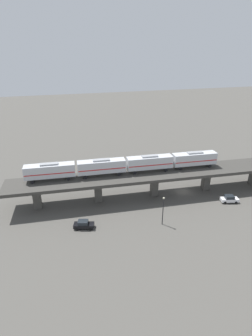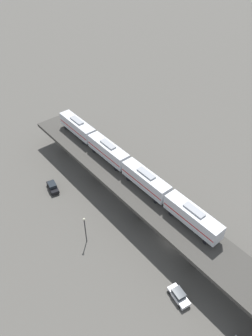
{
  "view_description": "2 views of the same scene",
  "coord_description": "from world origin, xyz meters",
  "px_view_note": "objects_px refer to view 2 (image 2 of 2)",
  "views": [
    {
      "loc": [
        56.1,
        -34.1,
        35.21
      ],
      "look_at": [
        -2.85,
        -15.7,
        8.03
      ],
      "focal_mm": 28.0,
      "sensor_mm": 36.0,
      "label": 1
    },
    {
      "loc": [
        34.68,
        22.3,
        53.9
      ],
      "look_at": [
        -2.85,
        -15.7,
        8.03
      ],
      "focal_mm": 35.0,
      "sensor_mm": 36.0,
      "label": 2
    }
  ],
  "objects_px": {
    "street_car_white": "(179,295)",
    "street_car_black": "(53,187)",
    "subway_train": "(126,164)",
    "street_lamp": "(85,228)"
  },
  "relations": [
    {
      "from": "subway_train",
      "to": "street_lamp",
      "type": "height_order",
      "value": "subway_train"
    },
    {
      "from": "subway_train",
      "to": "street_car_white",
      "type": "bearing_deg",
      "value": 65.05
    },
    {
      "from": "street_car_black",
      "to": "street_lamp",
      "type": "xyz_separation_m",
      "value": [
        3.79,
        16.99,
        3.17
      ]
    },
    {
      "from": "street_car_white",
      "to": "street_car_black",
      "type": "distance_m",
      "value": 37.42
    },
    {
      "from": "street_car_white",
      "to": "street_car_black",
      "type": "height_order",
      "value": "same"
    },
    {
      "from": "street_car_white",
      "to": "street_car_black",
      "type": "xyz_separation_m",
      "value": [
        -0.21,
        -37.42,
        0.0
      ]
    },
    {
      "from": "subway_train",
      "to": "street_lamp",
      "type": "distance_m",
      "value": 16.15
    },
    {
      "from": "subway_train",
      "to": "street_car_white",
      "type": "xyz_separation_m",
      "value": [
        11.3,
        24.28,
        -8.13
      ]
    },
    {
      "from": "subway_train",
      "to": "street_lamp",
      "type": "bearing_deg",
      "value": 14.48
    },
    {
      "from": "street_car_white",
      "to": "street_lamp",
      "type": "bearing_deg",
      "value": -80.07
    }
  ]
}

